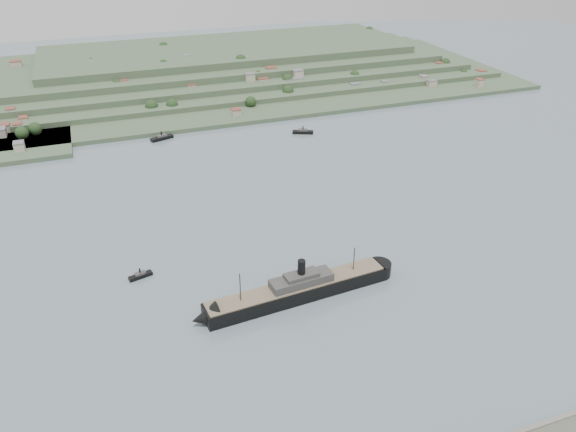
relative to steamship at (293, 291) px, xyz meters
name	(u,v)px	position (x,y,z in m)	size (l,w,h in m)	color
ground	(302,258)	(19.44, 35.40, -5.17)	(1400.00, 1400.00, 0.00)	slate
far_peninsula	(204,71)	(47.35, 428.50, 6.71)	(760.00, 309.00, 30.00)	#3C5035
steamship	(293,291)	(0.00, 0.00, 0.00)	(116.73, 22.75, 27.99)	black
tugboat	(140,275)	(-74.19, 48.07, -3.69)	(13.96, 6.85, 6.07)	black
ferry_west	(162,138)	(-29.45, 256.75, -3.32)	(21.23, 11.67, 7.68)	black
ferry_east	(303,132)	(94.75, 227.62, -3.45)	(19.64, 12.29, 7.15)	black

